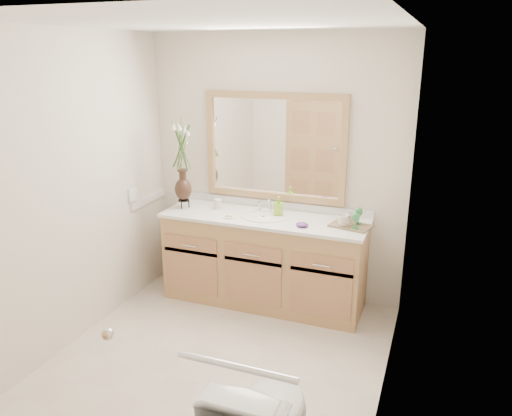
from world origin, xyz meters
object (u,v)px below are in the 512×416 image
at_px(tumbler, 218,204).
at_px(tray, 351,226).
at_px(flower_vase, 182,154).
at_px(soap_bottle, 278,207).

bearing_deg(tumbler, tray, -2.98).
xyz_separation_m(flower_vase, tumbler, (0.31, 0.09, -0.47)).
bearing_deg(flower_vase, tumbler, 17.08).
distance_m(flower_vase, soap_bottle, 1.00).
bearing_deg(tumbler, soap_bottle, 2.39).
bearing_deg(tumbler, flower_vase, -162.92).
distance_m(tumbler, soap_bottle, 0.59).
height_order(flower_vase, tumbler, flower_vase).
height_order(flower_vase, soap_bottle, flower_vase).
distance_m(soap_bottle, tray, 0.68).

